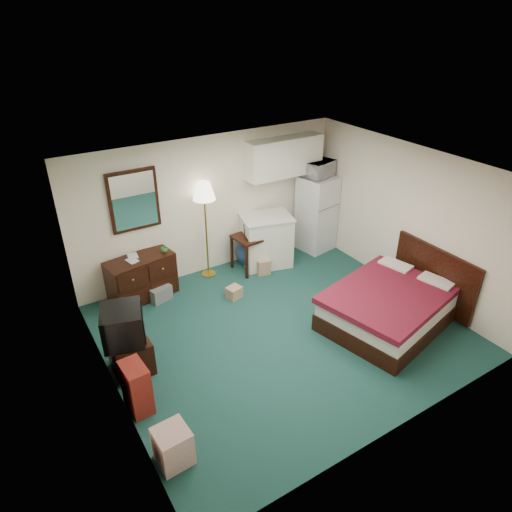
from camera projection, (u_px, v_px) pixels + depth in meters
floor at (280, 330)px, 7.01m from camera, size 5.00×4.50×0.01m
ceiling at (285, 173)px, 5.79m from camera, size 5.00×4.50×0.01m
walls at (282, 259)px, 6.40m from camera, size 5.01×4.51×2.50m
mirror at (134, 200)px, 7.24m from camera, size 0.80×0.06×1.00m
upper_cabinets at (284, 157)px, 8.27m from camera, size 1.50×0.35×0.70m
headboard at (434, 277)px, 7.32m from camera, size 0.06×1.56×1.00m
dresser at (142, 278)px, 7.62m from camera, size 1.16×0.67×0.75m
floor_lamp at (206, 231)px, 8.00m from camera, size 0.42×0.42×1.79m
desk at (250, 253)px, 8.45m from camera, size 0.58×0.58×0.68m
exercise_ball at (250, 252)px, 8.62m from camera, size 0.67×0.67×0.56m
kitchen_counter at (266, 241)px, 8.58m from camera, size 1.00×0.85×0.95m
fridge at (316, 213)px, 9.02m from camera, size 0.71×0.71×1.51m
bed at (388, 308)px, 6.99m from camera, size 2.14×1.83×0.60m
tv_stand at (131, 355)px, 6.13m from camera, size 0.50×0.54×0.49m
suitcase at (137, 388)px, 5.49m from camera, size 0.28×0.43×0.67m
retail_box at (173, 446)px, 4.90m from camera, size 0.38×0.38×0.45m
file_bin at (159, 293)px, 7.67m from camera, size 0.42×0.36×0.25m
cardboard_box_a at (234, 292)px, 7.73m from camera, size 0.28×0.26×0.20m
cardboard_box_b at (263, 265)px, 8.44m from camera, size 0.30×0.33×0.28m
laptop at (254, 232)px, 8.21m from camera, size 0.37×0.33×0.22m
crt_tv at (123, 325)px, 5.91m from camera, size 0.67×0.70×0.49m
microwave at (319, 167)px, 8.56m from camera, size 0.62×0.45×0.38m
book_a at (127, 257)px, 7.26m from camera, size 0.15×0.05×0.20m
book_b at (127, 252)px, 7.40m from camera, size 0.16×0.04×0.22m
mug at (164, 249)px, 7.60m from camera, size 0.14×0.13×0.11m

